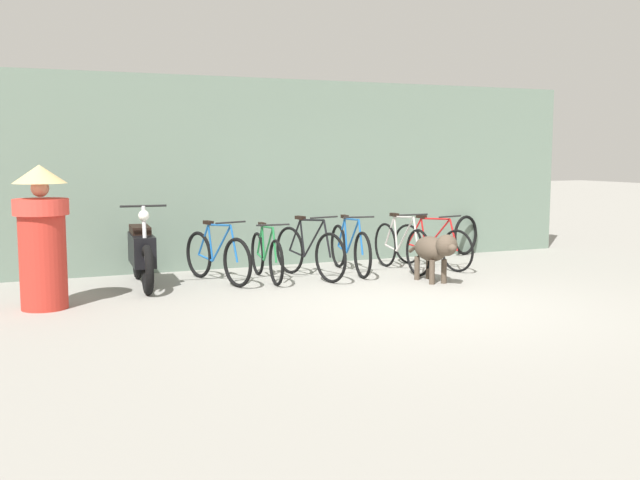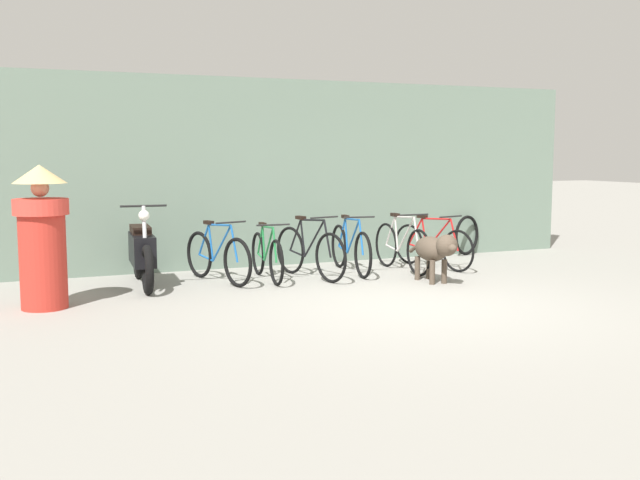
{
  "view_description": "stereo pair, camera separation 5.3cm",
  "coord_description": "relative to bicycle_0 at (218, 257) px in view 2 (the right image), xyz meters",
  "views": [
    {
      "loc": [
        -4.4,
        -7.48,
        1.77
      ],
      "look_at": [
        -0.63,
        1.29,
        0.65
      ],
      "focal_mm": 42.0,
      "sensor_mm": 36.0,
      "label": 1
    },
    {
      "loc": [
        -4.35,
        -7.5,
        1.77
      ],
      "look_at": [
        -0.63,
        1.29,
        0.65
      ],
      "focal_mm": 42.0,
      "sensor_mm": 36.0,
      "label": 2
    }
  ],
  "objects": [
    {
      "name": "bicycle_5",
      "position": [
        3.39,
        -0.03,
        -0.0
      ],
      "size": [
        0.53,
        1.65,
        0.83
      ],
      "rotation": [
        0.0,
        0.0,
        -1.33
      ],
      "color": "black",
      "rests_on": "ground"
    },
    {
      "name": "person_in_robes",
      "position": [
        -2.28,
        -0.92,
        0.5
      ],
      "size": [
        0.61,
        0.61,
        1.63
      ],
      "rotation": [
        0.0,
        0.0,
        3.14
      ],
      "color": "#B72D23",
      "rests_on": "ground"
    },
    {
      "name": "stray_dog",
      "position": [
        2.71,
        -1.2,
        0.11
      ],
      "size": [
        0.34,
        1.18,
        0.69
      ],
      "rotation": [
        0.0,
        0.0,
        4.71
      ],
      "color": "#4C3F33",
      "rests_on": "ground"
    },
    {
      "name": "motorcycle",
      "position": [
        -1.0,
        0.08,
        0.1
      ],
      "size": [
        0.58,
        1.91,
        1.11
      ],
      "rotation": [
        0.0,
        0.0,
        -1.64
      ],
      "color": "black",
      "rests_on": "ground"
    },
    {
      "name": "bicycle_4",
      "position": [
        2.79,
        -0.15,
        0.02
      ],
      "size": [
        0.46,
        1.68,
        0.89
      ],
      "rotation": [
        0.0,
        0.0,
        -1.57
      ],
      "color": "black",
      "rests_on": "ground"
    },
    {
      "name": "bicycle_1",
      "position": [
        0.68,
        -0.1,
        -0.02
      ],
      "size": [
        0.46,
        1.58,
        0.82
      ],
      "rotation": [
        0.0,
        0.0,
        -1.63
      ],
      "color": "black",
      "rests_on": "ground"
    },
    {
      "name": "bicycle_2",
      "position": [
        1.29,
        -0.17,
        0.02
      ],
      "size": [
        0.52,
        1.64,
        0.9
      ],
      "rotation": [
        0.0,
        0.0,
        -1.34
      ],
      "color": "black",
      "rests_on": "ground"
    },
    {
      "name": "spare_tire_left",
      "position": [
        4.7,
        0.98,
        -0.01
      ],
      "size": [
        0.66,
        0.31,
        0.69
      ],
      "rotation": [
        0.0,
        0.0,
        0.39
      ],
      "color": "black",
      "rests_on": "ground"
    },
    {
      "name": "bicycle_0",
      "position": [
        0.0,
        0.0,
        0.0
      ],
      "size": [
        0.58,
        1.6,
        0.86
      ],
      "rotation": [
        0.0,
        0.0,
        -1.29
      ],
      "color": "black",
      "rests_on": "ground"
    },
    {
      "name": "ground_plane",
      "position": [
        1.7,
        -2.37,
        -0.35
      ],
      "size": [
        60.0,
        60.0,
        0.0
      ],
      "primitive_type": "plane",
      "color": "gray"
    },
    {
      "name": "bicycle_3",
      "position": [
        2.02,
        0.03,
        0.01
      ],
      "size": [
        0.46,
        1.74,
        0.87
      ],
      "rotation": [
        0.0,
        0.0,
        -1.68
      ],
      "color": "black",
      "rests_on": "ground"
    },
    {
      "name": "shop_wall_back",
      "position": [
        1.7,
        1.23,
        1.1
      ],
      "size": [
        9.89,
        0.2,
        2.9
      ],
      "color": "slate",
      "rests_on": "ground"
    }
  ]
}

